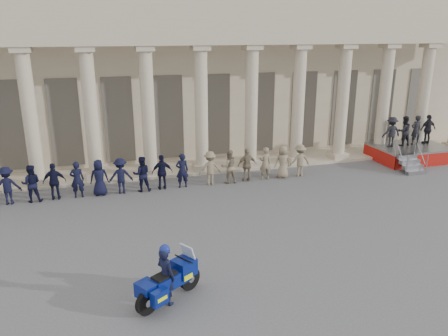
% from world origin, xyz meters
% --- Properties ---
extents(ground, '(90.00, 90.00, 0.00)m').
position_xyz_m(ground, '(0.00, 0.00, 0.00)').
color(ground, '#4C4C4F').
rests_on(ground, ground).
extents(building, '(40.00, 12.50, 9.00)m').
position_xyz_m(building, '(-0.00, 14.74, 4.52)').
color(building, tan).
rests_on(building, ground).
extents(officer_rank, '(20.50, 0.61, 1.61)m').
position_xyz_m(officer_rank, '(-3.95, 6.08, 0.81)').
color(officer_rank, black).
rests_on(officer_rank, ground).
extents(reviewing_stand, '(4.02, 3.91, 2.46)m').
position_xyz_m(reviewing_stand, '(12.78, 6.98, 1.28)').
color(reviewing_stand, gray).
rests_on(reviewing_stand, ground).
extents(motorcycle, '(1.91, 1.47, 1.40)m').
position_xyz_m(motorcycle, '(-2.12, -2.63, 0.60)').
color(motorcycle, black).
rests_on(motorcycle, ground).
extents(rider, '(0.64, 0.71, 1.71)m').
position_xyz_m(rider, '(-2.22, -2.70, 0.85)').
color(rider, black).
rests_on(rider, ground).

